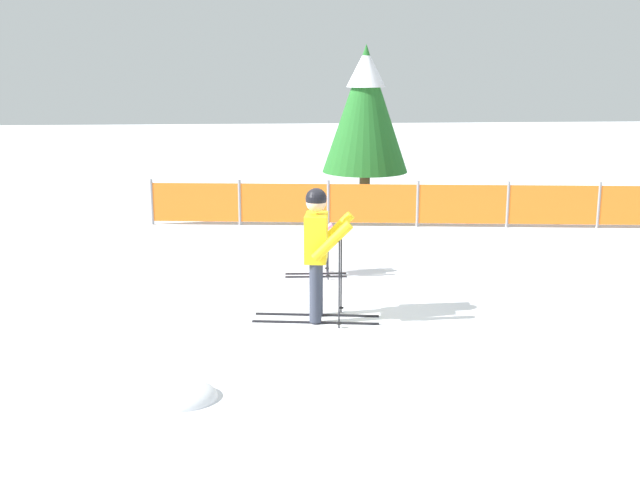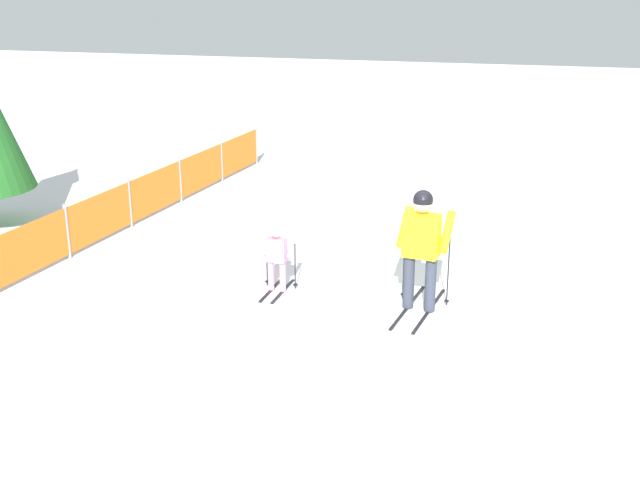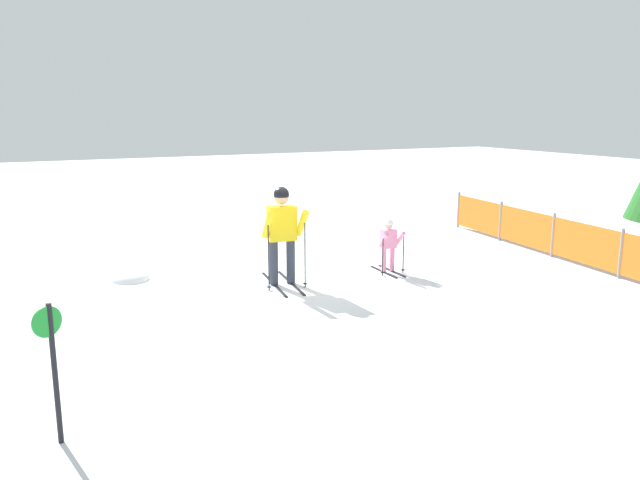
# 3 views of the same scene
# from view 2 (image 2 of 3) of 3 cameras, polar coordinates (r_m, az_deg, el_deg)

# --- Properties ---
(ground_plane) EXTENTS (60.00, 60.00, 0.00)m
(ground_plane) POSITION_cam_2_polar(r_m,az_deg,el_deg) (11.20, 6.20, -4.63)
(ground_plane) COLOR white
(skier_adult) EXTENTS (1.63, 0.77, 1.69)m
(skier_adult) POSITION_cam_2_polar(r_m,az_deg,el_deg) (10.74, 7.26, 0.04)
(skier_adult) COLOR black
(skier_adult) RESTS_ON ground_plane
(skier_child) EXTENTS (0.94, 0.50, 1.00)m
(skier_child) POSITION_cam_2_polar(r_m,az_deg,el_deg) (11.42, -3.09, -0.97)
(skier_child) COLOR black
(skier_child) RESTS_ON ground_plane
(safety_fence) EXTENTS (10.46, 1.26, 0.91)m
(safety_fence) POSITION_cam_2_polar(r_m,az_deg,el_deg) (14.70, -13.38, 2.59)
(safety_fence) COLOR gray
(safety_fence) RESTS_ON ground_plane
(snow_mound) EXTENTS (0.82, 0.69, 0.33)m
(snow_mound) POSITION_cam_2_polar(r_m,az_deg,el_deg) (9.68, 19.49, -9.62)
(snow_mound) COLOR white
(snow_mound) RESTS_ON ground_plane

